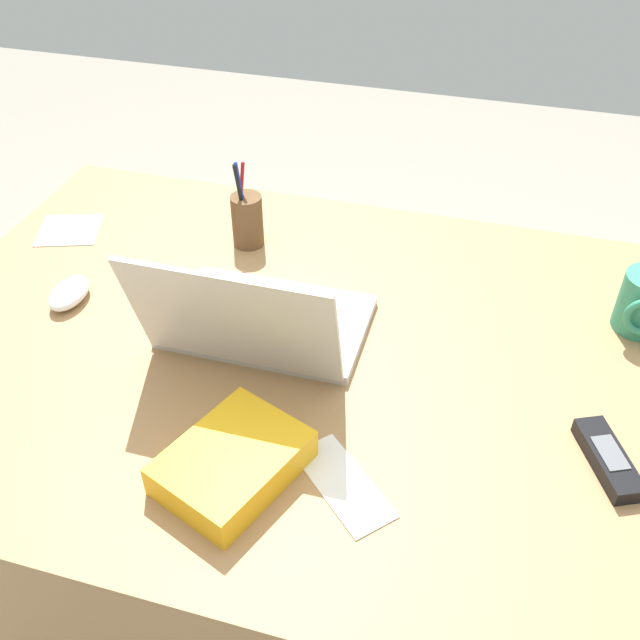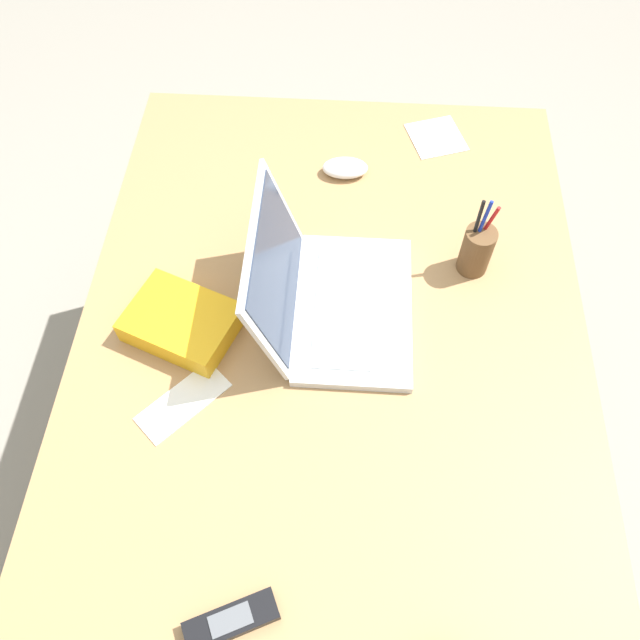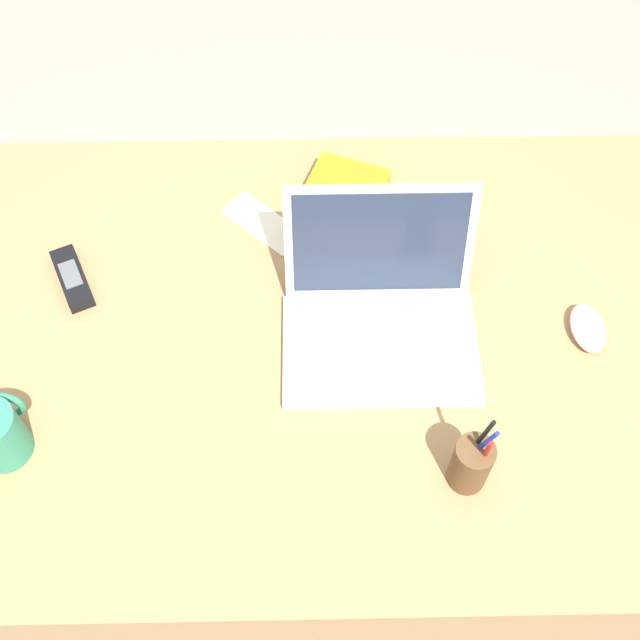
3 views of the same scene
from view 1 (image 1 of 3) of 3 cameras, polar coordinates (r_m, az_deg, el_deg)
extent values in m
plane|color=gray|center=(1.78, 1.76, -21.26)|extent=(6.00, 6.00, 0.00)
cube|color=#A87C4F|center=(1.46, 2.05, -13.96)|extent=(1.52, 0.96, 0.76)
cube|color=silver|center=(1.23, -4.11, -0.07)|extent=(0.33, 0.22, 0.02)
cube|color=silver|center=(1.21, -4.44, -0.25)|extent=(0.27, 0.11, 0.00)
cube|color=silver|center=(1.28, -3.15, 2.12)|extent=(0.09, 0.05, 0.00)
cube|color=silver|center=(1.06, -6.94, -0.15)|extent=(0.32, 0.07, 0.21)
cube|color=#283347|center=(1.06, -6.85, 0.08)|extent=(0.29, 0.06, 0.19)
ellipsoid|color=white|center=(1.35, -19.22, 2.02)|extent=(0.06, 0.10, 0.03)
cube|color=black|center=(1.09, 21.80, -10.16)|extent=(0.10, 0.14, 0.02)
cube|color=#595B60|center=(1.08, 21.97, -9.70)|extent=(0.05, 0.07, 0.00)
cylinder|color=brown|center=(1.42, -5.76, 7.84)|extent=(0.06, 0.06, 0.10)
cylinder|color=#1933B2|center=(1.39, -6.13, 9.30)|extent=(0.03, 0.03, 0.15)
cylinder|color=black|center=(1.38, -6.21, 9.19)|extent=(0.03, 0.01, 0.15)
cylinder|color=red|center=(1.40, -6.28, 9.45)|extent=(0.02, 0.03, 0.15)
cube|color=#F2AD19|center=(1.00, -6.90, -11.12)|extent=(0.20, 0.23, 0.05)
cube|color=white|center=(1.00, 1.84, -12.82)|extent=(0.17, 0.16, 0.00)
cube|color=white|center=(1.56, -19.21, 6.73)|extent=(0.15, 0.15, 0.00)
camera|label=2|loc=(0.95, 51.56, 43.29)|focal=35.79mm
camera|label=3|loc=(1.63, 12.10, 52.04)|focal=43.97mm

